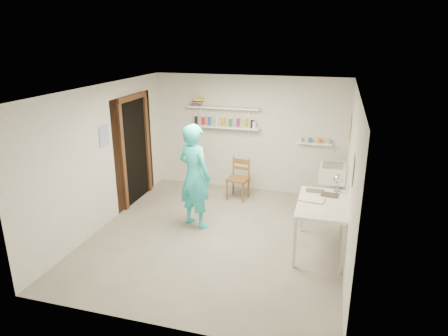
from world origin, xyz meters
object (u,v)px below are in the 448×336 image
(work_table, at_px, (321,227))
(desk_lamp, at_px, (338,179))
(wooden_chair, at_px, (238,179))
(belfast_sink, at_px, (333,173))
(man, at_px, (195,176))
(wall_clock, at_px, (193,155))

(work_table, relative_size, desk_lamp, 8.00)
(wooden_chair, height_order, work_table, wooden_chair)
(desk_lamp, bearing_deg, belfast_sink, 94.06)
(man, xyz_separation_m, wall_clock, (-0.09, 0.20, 0.30))
(work_table, bearing_deg, wooden_chair, 135.68)
(wall_clock, height_order, wooden_chair, wall_clock)
(belfast_sink, relative_size, work_table, 0.50)
(man, bearing_deg, desk_lamp, -151.93)
(wall_clock, xyz_separation_m, work_table, (2.21, -0.52, -0.80))
(wall_clock, bearing_deg, desk_lamp, 23.15)
(wall_clock, distance_m, work_table, 2.41)
(work_table, height_order, desk_lamp, desk_lamp)
(wall_clock, bearing_deg, wooden_chair, 89.58)
(man, height_order, wooden_chair, man)
(wooden_chair, bearing_deg, belfast_sink, 11.17)
(man, distance_m, wall_clock, 0.37)
(desk_lamp, bearing_deg, wooden_chair, 148.24)
(work_table, bearing_deg, wall_clock, 166.74)
(man, relative_size, wall_clock, 5.56)
(work_table, distance_m, desk_lamp, 0.81)
(desk_lamp, bearing_deg, man, -176.00)
(belfast_sink, bearing_deg, man, -147.53)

